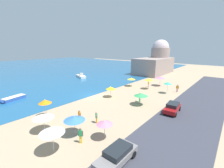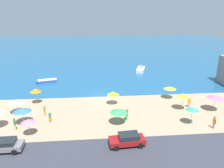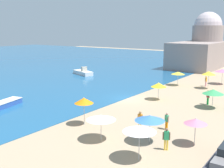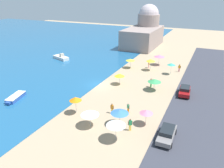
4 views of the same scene
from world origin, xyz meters
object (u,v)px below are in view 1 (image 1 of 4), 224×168
object	(u,v)px
bather_4	(140,97)
skiff_nearshore	(14,98)
beach_umbrella_2	(160,77)
beach_umbrella_3	(105,123)
bather_5	(149,84)
skiff_offshore	(81,76)
beach_umbrella_1	(131,79)
beach_umbrella_9	(45,101)
beach_umbrella_0	(168,83)
beach_umbrella_5	(43,116)
bather_3	(80,115)
parked_car_1	(117,155)
bather_0	(177,88)
beach_umbrella_10	(141,94)
beach_umbrella_6	(74,119)
beach_umbrella_7	(111,88)
parked_car_0	(172,107)
harbor_fortress	(157,61)
beach_umbrella_4	(149,79)
bather_1	(96,117)
beach_umbrella_8	(52,131)
bather_2	(81,135)

from	to	relation	value
bather_4	skiff_nearshore	world-z (taller)	bather_4
beach_umbrella_2	beach_umbrella_3	distance (m)	26.95
bather_5	skiff_offshore	world-z (taller)	bather_5
beach_umbrella_1	beach_umbrella_9	size ratio (longest dim) A/B	0.84
beach_umbrella_0	bather_4	xyz separation A→B (m)	(-8.54, 1.92, -1.29)
beach_umbrella_1	beach_umbrella_5	distance (m)	25.14
bather_3	bather_4	world-z (taller)	bather_4
parked_car_1	bather_3	bearing A→B (deg)	72.16
bather_0	skiff_nearshore	world-z (taller)	bather_0
beach_umbrella_0	bather_5	xyz separation A→B (m)	(2.17, 5.50, -1.37)
beach_umbrella_10	skiff_offshore	distance (m)	29.07
bather_3	skiff_offshore	size ratio (longest dim) A/B	0.29
beach_umbrella_6	bather_4	distance (m)	14.21
beach_umbrella_7	skiff_nearshore	bearing A→B (deg)	135.46
beach_umbrella_10	parked_car_0	bearing A→B (deg)	-86.21
beach_umbrella_0	bather_4	distance (m)	8.84
bather_0	harbor_fortress	distance (m)	27.61
beach_umbrella_9	beach_umbrella_10	bearing A→B (deg)	-32.39
beach_umbrella_0	skiff_nearshore	size ratio (longest dim) A/B	0.58
beach_umbrella_1	skiff_offshore	bearing A→B (deg)	92.88
beach_umbrella_3	beach_umbrella_4	bearing A→B (deg)	14.45
bather_1	skiff_nearshore	distance (m)	18.83
beach_umbrella_3	beach_umbrella_6	distance (m)	3.50
bather_4	beach_umbrella_8	bearing A→B (deg)	-178.05
beach_umbrella_6	beach_umbrella_5	bearing A→B (deg)	118.96
beach_umbrella_0	bather_0	size ratio (longest dim) A/B	1.50
skiff_offshore	beach_umbrella_5	bearing A→B (deg)	-136.06
beach_umbrella_4	bather_1	size ratio (longest dim) A/B	1.73
beach_umbrella_9	bather_3	bearing A→B (deg)	-64.58
beach_umbrella_0	beach_umbrella_1	distance (m)	9.42
bather_1	bather_2	xyz separation A→B (m)	(-4.09, -1.85, 0.09)
beach_umbrella_3	bather_3	world-z (taller)	beach_umbrella_3
beach_umbrella_8	bather_3	world-z (taller)	beach_umbrella_8
beach_umbrella_1	beach_umbrella_8	distance (m)	27.32
beach_umbrella_8	parked_car_0	world-z (taller)	beach_umbrella_8
beach_umbrella_3	bather_2	xyz separation A→B (m)	(-2.17, 1.40, -0.97)
bather_1	harbor_fortress	bearing A→B (deg)	14.39
beach_umbrella_6	bather_3	xyz separation A→B (m)	(2.39, 2.22, -1.13)
beach_umbrella_2	parked_car_1	xyz separation A→B (m)	(-28.47, -8.04, -1.47)
bather_0	bather_5	distance (m)	6.90
beach_umbrella_0	beach_umbrella_6	size ratio (longest dim) A/B	1.09
bather_1	parked_car_0	xyz separation A→B (m)	(9.78, -6.58, -0.06)
bather_3	skiff_nearshore	size ratio (longest dim) A/B	0.36
beach_umbrella_1	bather_0	distance (m)	11.07
beach_umbrella_8	bather_1	xyz separation A→B (m)	(6.65, 1.00, -1.41)
bather_3	beach_umbrella_2	bearing A→B (deg)	-1.14
beach_umbrella_10	bather_3	xyz separation A→B (m)	(-10.56, 3.39, -1.02)
beach_umbrella_4	bather_1	bearing A→B (deg)	-173.22
bather_5	parked_car_0	distance (m)	15.13
beach_umbrella_3	bather_3	bearing A→B (deg)	81.57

